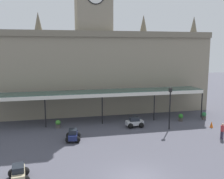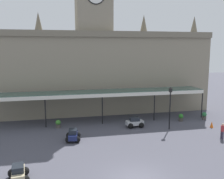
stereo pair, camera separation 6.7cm
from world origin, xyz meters
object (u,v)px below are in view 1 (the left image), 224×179
object	(u,v)px
car_beige_sedan	(19,174)
planter_by_canopy	(58,124)
pedestrian_crossing_forecourt	(222,130)
car_silver_sedan	(135,123)
victorian_lamppost	(170,103)
traffic_cone	(211,124)
planter_forecourt_centre	(204,116)
car_navy_sedan	(73,136)
planter_near_kerb	(181,117)

from	to	relation	value
car_beige_sedan	planter_by_canopy	size ratio (longest dim) A/B	2.22
pedestrian_crossing_forecourt	planter_by_canopy	bearing A→B (deg)	155.66
car_silver_sedan	victorian_lamppost	xyz separation A→B (m)	(3.66, -1.65, 2.57)
car_silver_sedan	traffic_cone	distance (m)	9.09
car_beige_sedan	planter_by_canopy	xyz separation A→B (m)	(2.92, 11.88, -0.01)
pedestrian_crossing_forecourt	traffic_cone	world-z (taller)	pedestrian_crossing_forecourt
car_silver_sedan	pedestrian_crossing_forecourt	distance (m)	9.59
pedestrian_crossing_forecourt	planter_forecourt_centre	bearing A→B (deg)	71.69
car_navy_sedan	planter_near_kerb	size ratio (longest dim) A/B	2.22
victorian_lamppost	planter_forecourt_centre	distance (m)	7.40
pedestrian_crossing_forecourt	planter_forecourt_centre	world-z (taller)	pedestrian_crossing_forecourt
planter_near_kerb	planter_by_canopy	bearing A→B (deg)	178.10
car_beige_sedan	car_silver_sedan	bearing A→B (deg)	40.92
car_navy_sedan	victorian_lamppost	distance (m)	11.50
planter_forecourt_centre	traffic_cone	bearing A→B (deg)	-108.21
planter_forecourt_centre	victorian_lamppost	bearing A→B (deg)	-155.19
planter_by_canopy	planter_near_kerb	bearing A→B (deg)	-1.90
traffic_cone	planter_forecourt_centre	xyz separation A→B (m)	(1.11, 3.39, 0.12)
pedestrian_crossing_forecourt	car_silver_sedan	bearing A→B (deg)	142.55
car_navy_sedan	victorian_lamppost	world-z (taller)	victorian_lamppost
pedestrian_crossing_forecourt	victorian_lamppost	xyz separation A→B (m)	(-3.95, 4.18, 2.17)
car_navy_sedan	traffic_cone	size ratio (longest dim) A/B	2.88
car_beige_sedan	pedestrian_crossing_forecourt	size ratio (longest dim) A/B	1.28
planter_near_kerb	planter_forecourt_centre	world-z (taller)	same
traffic_cone	planter_by_canopy	distance (m)	18.14
victorian_lamppost	planter_near_kerb	world-z (taller)	victorian_lamppost
car_beige_sedan	traffic_cone	distance (m)	22.19
planter_by_canopy	planter_forecourt_centre	size ratio (longest dim) A/B	1.00
pedestrian_crossing_forecourt	planter_by_canopy	size ratio (longest dim) A/B	1.74
victorian_lamppost	car_silver_sedan	bearing A→B (deg)	155.78
car_silver_sedan	planter_forecourt_centre	distance (m)	10.03
car_beige_sedan	planter_by_canopy	bearing A→B (deg)	76.22
car_navy_sedan	planter_forecourt_centre	distance (m)	17.92
planter_by_canopy	traffic_cone	bearing A→B (deg)	-11.99
car_beige_sedan	traffic_cone	bearing A→B (deg)	21.45
pedestrian_crossing_forecourt	car_navy_sedan	bearing A→B (deg)	169.12
car_silver_sedan	car_beige_sedan	distance (m)	15.64
pedestrian_crossing_forecourt	planter_by_canopy	world-z (taller)	pedestrian_crossing_forecourt
planter_near_kerb	car_beige_sedan	bearing A→B (deg)	-148.23
pedestrian_crossing_forecourt	planter_near_kerb	world-z (taller)	pedestrian_crossing_forecourt
traffic_cone	planter_forecourt_centre	size ratio (longest dim) A/B	0.77
pedestrian_crossing_forecourt	planter_forecourt_centre	xyz separation A→B (m)	(2.35, 7.09, -0.42)
car_beige_sedan	planter_near_kerb	distance (m)	21.60
traffic_cone	planter_near_kerb	distance (m)	3.98
car_navy_sedan	pedestrian_crossing_forecourt	world-z (taller)	pedestrian_crossing_forecourt
car_navy_sedan	car_beige_sedan	world-z (taller)	same
car_silver_sedan	traffic_cone	xyz separation A→B (m)	(8.84, -2.13, -0.13)
pedestrian_crossing_forecourt	traffic_cone	distance (m)	3.94
planter_by_canopy	car_silver_sedan	bearing A→B (deg)	-10.46
car_navy_sedan	victorian_lamppost	xyz separation A→B (m)	(11.13, 1.28, 2.57)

